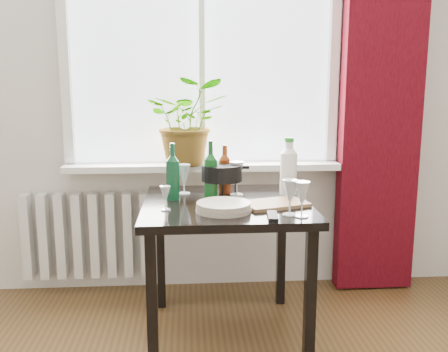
{
  "coord_description": "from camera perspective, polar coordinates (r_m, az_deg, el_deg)",
  "views": [
    {
      "loc": [
        -0.09,
        -0.95,
        1.35
      ],
      "look_at": [
        0.09,
        1.55,
        0.88
      ],
      "focal_mm": 40.0,
      "sensor_mm": 36.0,
      "label": 1
    }
  ],
  "objects": [
    {
      "name": "wineglass_back_left",
      "position": [
        2.75,
        -4.59,
        -0.33
      ],
      "size": [
        0.08,
        0.08,
        0.17
      ],
      "primitive_type": null,
      "rotation": [
        0.0,
        0.0,
        0.14
      ],
      "color": "silver",
      "rests_on": "table"
    },
    {
      "name": "wineglass_front_left",
      "position": [
        2.41,
        -6.72,
        -2.52
      ],
      "size": [
        0.06,
        0.06,
        0.12
      ],
      "primitive_type": null,
      "rotation": [
        0.0,
        0.0,
        0.23
      ],
      "color": "silver",
      "rests_on": "table"
    },
    {
      "name": "plate_stack",
      "position": [
        2.39,
        -0.05,
        -3.54
      ],
      "size": [
        0.29,
        0.29,
        0.04
      ],
      "primitive_type": "cylinder",
      "rotation": [
        0.0,
        0.0,
        0.08
      ],
      "color": "#BFB39F",
      "rests_on": "table"
    },
    {
      "name": "fondue_pot",
      "position": [
        2.71,
        -0.25,
        -0.47
      ],
      "size": [
        0.27,
        0.24,
        0.17
      ],
      "primitive_type": null,
      "rotation": [
        0.0,
        0.0,
        0.1
      ],
      "color": "black",
      "rests_on": "table"
    },
    {
      "name": "windowsill",
      "position": [
        3.15,
        -2.43,
        1.1
      ],
      "size": [
        1.72,
        0.2,
        0.04
      ],
      "color": "white",
      "rests_on": "ground"
    },
    {
      "name": "tv_remote",
      "position": [
        2.29,
        5.57,
        -4.58
      ],
      "size": [
        0.06,
        0.15,
        0.02
      ],
      "primitive_type": "cube",
      "rotation": [
        0.0,
        0.0,
        -0.1
      ],
      "color": "black",
      "rests_on": "table"
    },
    {
      "name": "cleaning_bottle",
      "position": [
        2.75,
        7.39,
        1.22
      ],
      "size": [
        0.11,
        0.11,
        0.32
      ],
      "primitive_type": null,
      "rotation": [
        0.0,
        0.0,
        -0.29
      ],
      "color": "white",
      "rests_on": "table"
    },
    {
      "name": "radiator",
      "position": [
        3.35,
        -15.42,
        -6.55
      ],
      "size": [
        0.8,
        0.1,
        0.55
      ],
      "color": "silver",
      "rests_on": "ground"
    },
    {
      "name": "cutting_board",
      "position": [
        2.52,
        5.8,
        -3.18
      ],
      "size": [
        0.36,
        0.29,
        0.02
      ],
      "primitive_type": "cube",
      "rotation": [
        0.0,
        0.0,
        0.32
      ],
      "color": "olive",
      "rests_on": "table"
    },
    {
      "name": "window",
      "position": [
        3.18,
        -2.58,
        15.19
      ],
      "size": [
        1.72,
        0.08,
        1.62
      ],
      "color": "white",
      "rests_on": "ground"
    },
    {
      "name": "wine_bottle_left",
      "position": [
        2.62,
        -5.87,
        0.55
      ],
      "size": [
        0.08,
        0.08,
        0.3
      ],
      "primitive_type": null,
      "rotation": [
        0.0,
        0.0,
        0.09
      ],
      "color": "#0C3F21",
      "rests_on": "table"
    },
    {
      "name": "wineglass_front_right",
      "position": [
        2.32,
        7.55,
        -2.42
      ],
      "size": [
        0.1,
        0.1,
        0.17
      ],
      "primitive_type": null,
      "rotation": [
        0.0,
        0.0,
        -0.4
      ],
      "color": "silver",
      "rests_on": "table"
    },
    {
      "name": "potted_plant",
      "position": [
        3.07,
        -4.13,
        6.19
      ],
      "size": [
        0.48,
        0.42,
        0.53
      ],
      "primitive_type": "imported",
      "rotation": [
        0.0,
        0.0,
        0.01
      ],
      "color": "#2A7A20",
      "rests_on": "windowsill"
    },
    {
      "name": "wineglass_back_center",
      "position": [
        2.71,
        1.45,
        -0.22
      ],
      "size": [
        0.09,
        0.09,
        0.19
      ],
      "primitive_type": null,
      "rotation": [
        0.0,
        0.0,
        0.16
      ],
      "color": "silver",
      "rests_on": "table"
    },
    {
      "name": "bottle_amber",
      "position": [
        2.75,
        0.1,
        0.84
      ],
      "size": [
        0.07,
        0.07,
        0.28
      ],
      "primitive_type": null,
      "rotation": [
        0.0,
        0.0,
        -0.05
      ],
      "color": "maroon",
      "rests_on": "table"
    },
    {
      "name": "wine_bottle_right",
      "position": [
        2.65,
        -1.53,
        0.8
      ],
      "size": [
        0.09,
        0.09,
        0.31
      ],
      "primitive_type": null,
      "rotation": [
        0.0,
        0.0,
        0.4
      ],
      "color": "#0D4717",
      "rests_on": "table"
    },
    {
      "name": "wineglass_far_right",
      "position": [
        2.3,
        8.9,
        -2.59
      ],
      "size": [
        0.07,
        0.07,
        0.17
      ],
      "primitive_type": null,
      "rotation": [
        0.0,
        0.0,
        -0.01
      ],
      "color": "silver",
      "rests_on": "table"
    },
    {
      "name": "curtain",
      "position": [
        3.3,
        17.59,
        9.28
      ],
      "size": [
        0.5,
        0.12,
        2.56
      ],
      "color": "#39050C",
      "rests_on": "ground"
    },
    {
      "name": "table",
      "position": [
        2.61,
        0.23,
        -4.92
      ],
      "size": [
        0.85,
        0.85,
        0.74
      ],
      "color": "black",
      "rests_on": "ground"
    }
  ]
}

